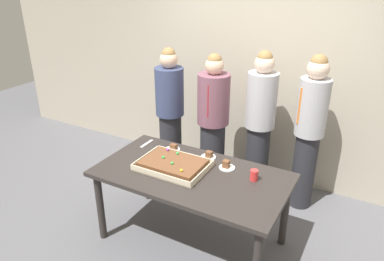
# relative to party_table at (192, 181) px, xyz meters

# --- Properties ---
(ground_plane) EXTENTS (12.00, 12.00, 0.00)m
(ground_plane) POSITION_rel_party_table_xyz_m (0.00, 0.00, -0.68)
(ground_plane) COLOR #5B5B60
(interior_back_panel) EXTENTS (8.00, 0.12, 3.00)m
(interior_back_panel) POSITION_rel_party_table_xyz_m (0.00, 1.60, 0.82)
(interior_back_panel) COLOR #B2A893
(interior_back_panel) RESTS_ON ground_plane
(party_table) EXTENTS (1.75, 0.94, 0.77)m
(party_table) POSITION_rel_party_table_xyz_m (0.00, 0.00, 0.00)
(party_table) COLOR #2D2826
(party_table) RESTS_ON ground_plane
(sheet_cake) EXTENTS (0.63, 0.46, 0.10)m
(sheet_cake) POSITION_rel_party_table_xyz_m (-0.20, -0.00, 0.12)
(sheet_cake) COLOR beige
(sheet_cake) RESTS_ON party_table
(plated_slice_near_left) EXTENTS (0.15, 0.15, 0.06)m
(plated_slice_near_left) POSITION_rel_party_table_xyz_m (-0.39, 0.32, 0.11)
(plated_slice_near_left) COLOR white
(plated_slice_near_left) RESTS_ON party_table
(plated_slice_near_right) EXTENTS (0.15, 0.15, 0.08)m
(plated_slice_near_right) POSITION_rel_party_table_xyz_m (0.24, 0.24, 0.11)
(plated_slice_near_right) COLOR white
(plated_slice_near_right) RESTS_ON party_table
(plated_slice_far_left) EXTENTS (0.15, 0.15, 0.07)m
(plated_slice_far_left) POSITION_rel_party_table_xyz_m (0.00, 0.34, 0.11)
(plated_slice_far_left) COLOR white
(plated_slice_far_left) RESTS_ON party_table
(drink_cup_nearest) EXTENTS (0.07, 0.07, 0.10)m
(drink_cup_nearest) POSITION_rel_party_table_xyz_m (0.54, 0.16, 0.14)
(drink_cup_nearest) COLOR red
(drink_cup_nearest) RESTS_ON party_table
(cake_server_utensil) EXTENTS (0.03, 0.20, 0.01)m
(cake_server_utensil) POSITION_rel_party_table_xyz_m (-0.71, 0.29, 0.09)
(cake_server_utensil) COLOR silver
(cake_server_utensil) RESTS_ON party_table
(person_serving_front) EXTENTS (0.36, 0.36, 1.66)m
(person_serving_front) POSITION_rel_party_table_xyz_m (-0.24, 0.94, 0.18)
(person_serving_front) COLOR #28282D
(person_serving_front) RESTS_ON ground_plane
(person_green_shirt_behind) EXTENTS (0.33, 0.33, 1.71)m
(person_green_shirt_behind) POSITION_rel_party_table_xyz_m (0.24, 1.12, 0.22)
(person_green_shirt_behind) COLOR #28282D
(person_green_shirt_behind) RESTS_ON ground_plane
(person_striped_tie_right) EXTENTS (0.31, 0.31, 1.72)m
(person_striped_tie_right) POSITION_rel_party_table_xyz_m (0.78, 1.13, 0.24)
(person_striped_tie_right) COLOR #28282D
(person_striped_tie_right) RESTS_ON ground_plane
(person_far_right_suit) EXTENTS (0.33, 0.33, 1.68)m
(person_far_right_suit) POSITION_rel_party_table_xyz_m (-0.77, 0.86, 0.20)
(person_far_right_suit) COLOR #28282D
(person_far_right_suit) RESTS_ON ground_plane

